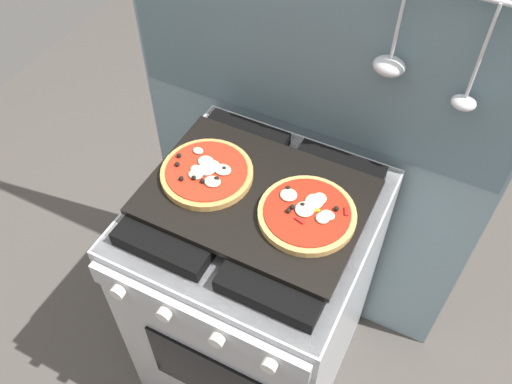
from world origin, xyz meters
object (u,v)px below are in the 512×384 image
object	(u,v)px
pizza_left	(206,174)
pizza_right	(307,213)
stove	(256,292)
baking_tray	(256,197)

from	to	relation	value
pizza_left	pizza_right	xyz separation A→B (m)	(0.28, -0.00, 0.00)
stove	pizza_right	xyz separation A→B (m)	(0.14, -0.00, 0.48)
stove	pizza_left	size ratio (longest dim) A/B	3.84
baking_tray	pizza_left	bearing A→B (deg)	-178.41
pizza_left	pizza_right	distance (m)	0.28
stove	pizza_left	xyz separation A→B (m)	(-0.14, -0.00, 0.48)
stove	pizza_left	distance (m)	0.50
baking_tray	pizza_right	xyz separation A→B (m)	(0.14, -0.01, 0.02)
stove	pizza_right	bearing A→B (deg)	-1.66
baking_tray	pizza_right	size ratio (longest dim) A/B	2.30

